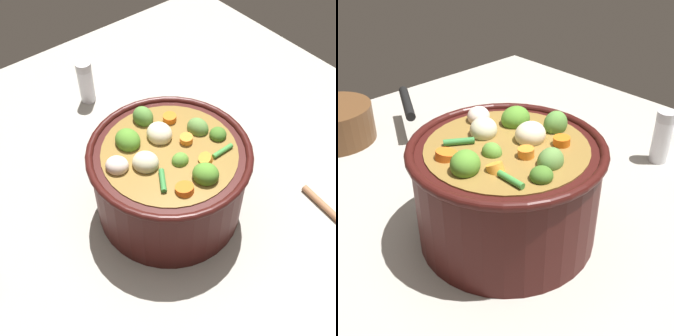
# 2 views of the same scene
# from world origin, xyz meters

# --- Properties ---
(ground_plane) EXTENTS (1.10, 1.10, 0.00)m
(ground_plane) POSITION_xyz_m (0.00, 0.00, 0.00)
(ground_plane) COLOR #9E998E
(cooking_pot) EXTENTS (0.25, 0.25, 0.17)m
(cooking_pot) POSITION_xyz_m (0.00, 0.00, 0.08)
(cooking_pot) COLOR #38110F
(cooking_pot) RESTS_ON ground_plane
(salt_shaker) EXTENTS (0.03, 0.03, 0.10)m
(salt_shaker) POSITION_xyz_m (0.33, -0.04, 0.05)
(salt_shaker) COLOR silver
(salt_shaker) RESTS_ON ground_plane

